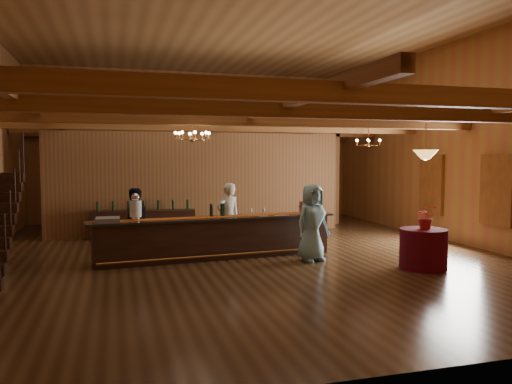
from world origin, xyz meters
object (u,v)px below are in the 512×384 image
object	(u,v)px
round_table	(423,249)
pendant_lamp	(426,155)
raffle_drum	(306,206)
bartender	(228,218)
beverage_dispenser	(136,207)
floor_plant	(283,208)
chandelier_left	(192,135)
chandelier_right	(368,142)
staff_second	(134,223)
backbar_shelf	(144,224)
tasting_bar	(216,237)
guest	(312,223)

from	to	relation	value
round_table	pendant_lamp	size ratio (longest dim) A/B	1.08
raffle_drum	bartender	size ratio (longest dim) A/B	0.20
beverage_dispenser	floor_plant	size ratio (longest dim) A/B	0.43
chandelier_left	chandelier_right	size ratio (longest dim) A/B	1.00
raffle_drum	pendant_lamp	bearing A→B (deg)	-55.18
floor_plant	bartender	bearing A→B (deg)	-127.37
staff_second	floor_plant	size ratio (longest dim) A/B	1.16
backbar_shelf	staff_second	xyz separation A→B (m)	(-0.37, -2.65, 0.40)
tasting_bar	round_table	bearing A→B (deg)	-34.67
beverage_dispenser	chandelier_left	distance (m)	2.06
backbar_shelf	chandelier_left	distance (m)	4.17
chandelier_left	pendant_lamp	distance (m)	5.09
raffle_drum	staff_second	xyz separation A→B (m)	(-4.12, 0.53, -0.33)
raffle_drum	backbar_shelf	world-z (taller)	raffle_drum
raffle_drum	pendant_lamp	distance (m)	3.21
backbar_shelf	chandelier_left	bearing A→B (deg)	-67.10
chandelier_left	chandelier_right	world-z (taller)	same
backbar_shelf	chandelier_right	size ratio (longest dim) A/B	3.66
raffle_drum	floor_plant	size ratio (longest dim) A/B	0.24
round_table	pendant_lamp	xyz separation A→B (m)	(0.00, 0.00, 1.98)
beverage_dispenser	chandelier_left	size ratio (longest dim) A/B	0.75
round_table	chandelier_right	xyz separation A→B (m)	(1.03, 4.33, 2.37)
beverage_dispenser	staff_second	world-z (taller)	staff_second
pendant_lamp	raffle_drum	bearing A→B (deg)	124.82
tasting_bar	beverage_dispenser	world-z (taller)	beverage_dispenser
backbar_shelf	pendant_lamp	xyz separation A→B (m)	(5.44, -5.59, 1.99)
backbar_shelf	bartender	world-z (taller)	bartender
floor_plant	beverage_dispenser	bearing A→B (deg)	-139.11
chandelier_left	floor_plant	bearing A→B (deg)	48.45
backbar_shelf	bartender	distance (m)	3.29
tasting_bar	beverage_dispenser	bearing A→B (deg)	178.52
bartender	guest	size ratio (longest dim) A/B	0.98
beverage_dispenser	bartender	size ratio (longest dim) A/B	0.35
chandelier_right	guest	xyz separation A→B (m)	(-2.98, -2.95, -1.91)
tasting_bar	pendant_lamp	bearing A→B (deg)	-34.67
tasting_bar	chandelier_right	size ratio (longest dim) A/B	7.27
staff_second	guest	xyz separation A→B (m)	(3.86, -1.57, 0.06)
tasting_bar	raffle_drum	world-z (taller)	raffle_drum
pendant_lamp	guest	world-z (taller)	pendant_lamp
pendant_lamp	bartender	bearing A→B (deg)	140.23
chandelier_left	chandelier_right	bearing A→B (deg)	19.91
pendant_lamp	chandelier_right	bearing A→B (deg)	76.66
bartender	tasting_bar	bearing A→B (deg)	37.52
tasting_bar	round_table	world-z (taller)	tasting_bar
tasting_bar	guest	size ratio (longest dim) A/B	3.33
raffle_drum	floor_plant	xyz separation A→B (m)	(0.75, 3.94, -0.44)
chandelier_right	beverage_dispenser	bearing A→B (deg)	-162.25
pendant_lamp	floor_plant	world-z (taller)	pendant_lamp
staff_second	chandelier_left	bearing A→B (deg)	142.80
pendant_lamp	staff_second	world-z (taller)	pendant_lamp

